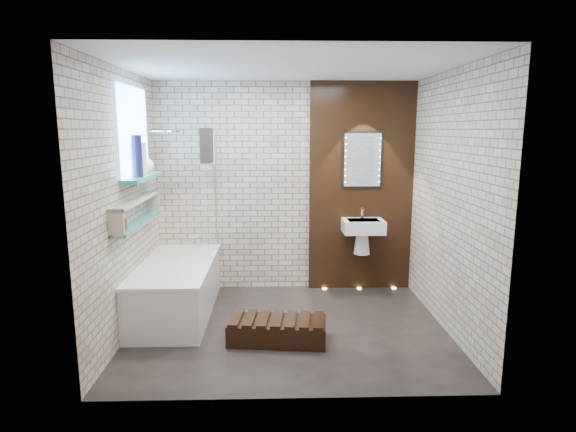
{
  "coord_description": "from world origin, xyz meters",
  "views": [
    {
      "loc": [
        -0.14,
        -4.59,
        2.02
      ],
      "look_at": [
        0.0,
        0.15,
        1.15
      ],
      "focal_mm": 29.5,
      "sensor_mm": 36.0,
      "label": 1
    }
  ],
  "objects_px": {
    "bathtub": "(177,288)",
    "led_mirror": "(362,160)",
    "bath_screen": "(212,194)",
    "washbasin": "(363,231)",
    "walnut_step": "(277,331)"
  },
  "relations": [
    {
      "from": "bathtub",
      "to": "led_mirror",
      "type": "relative_size",
      "value": 2.49
    },
    {
      "from": "bathtub",
      "to": "bath_screen",
      "type": "height_order",
      "value": "bath_screen"
    },
    {
      "from": "bath_screen",
      "to": "washbasin",
      "type": "height_order",
      "value": "bath_screen"
    },
    {
      "from": "led_mirror",
      "to": "walnut_step",
      "type": "relative_size",
      "value": 0.75
    },
    {
      "from": "bathtub",
      "to": "led_mirror",
      "type": "distance_m",
      "value": 2.68
    },
    {
      "from": "led_mirror",
      "to": "walnut_step",
      "type": "xyz_separation_m",
      "value": [
        -1.07,
        -1.53,
        -1.55
      ]
    },
    {
      "from": "led_mirror",
      "to": "washbasin",
      "type": "bearing_deg",
      "value": -90.0
    },
    {
      "from": "bathtub",
      "to": "walnut_step",
      "type": "height_order",
      "value": "bathtub"
    },
    {
      "from": "bath_screen",
      "to": "led_mirror",
      "type": "relative_size",
      "value": 2.0
    },
    {
      "from": "washbasin",
      "to": "walnut_step",
      "type": "distance_m",
      "value": 1.87
    },
    {
      "from": "bathtub",
      "to": "bath_screen",
      "type": "xyz_separation_m",
      "value": [
        0.35,
        0.44,
        0.99
      ]
    },
    {
      "from": "bathtub",
      "to": "led_mirror",
      "type": "xyz_separation_m",
      "value": [
        2.17,
        0.78,
        1.36
      ]
    },
    {
      "from": "washbasin",
      "to": "bathtub",
      "type": "bearing_deg",
      "value": -163.99
    },
    {
      "from": "washbasin",
      "to": "bath_screen",
      "type": "bearing_deg",
      "value": -174.22
    },
    {
      "from": "bath_screen",
      "to": "washbasin",
      "type": "distance_m",
      "value": 1.89
    }
  ]
}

